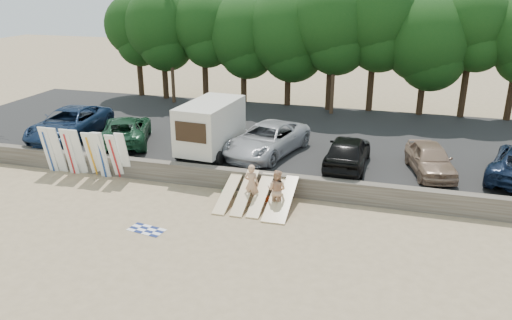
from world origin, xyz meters
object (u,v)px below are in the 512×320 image
object	(u,v)px
car_3	(348,151)
car_1	(126,130)
car_0	(70,124)
beachgoer_b	(277,190)
box_trailer	(210,125)
car_2	(267,139)
beachgoer_a	(252,184)
car_4	(430,159)
cooler	(227,193)

from	to	relation	value
car_3	car_1	bearing A→B (deg)	-0.32
car_0	car_1	xyz separation A→B (m)	(3.65, 0.07, -0.11)
car_0	beachgoer_b	size ratio (longest dim) A/B	3.44
box_trailer	car_1	xyz separation A→B (m)	(-5.36, 0.44, -0.82)
car_0	car_2	size ratio (longest dim) A/B	1.07
beachgoer_a	car_0	bearing A→B (deg)	-16.73
car_4	car_3	bearing A→B (deg)	171.25
car_1	cooler	world-z (taller)	car_1
car_1	beachgoer_b	distance (m)	11.11
car_0	car_3	bearing A→B (deg)	-6.27
car_4	beachgoer_b	bearing A→B (deg)	-157.91
car_0	car_4	distance (m)	20.18
car_2	beachgoer_a	size ratio (longest dim) A/B	3.16
car_2	cooler	xyz separation A→B (m)	(-0.74, -4.41, -1.36)
car_3	beachgoer_a	xyz separation A→B (m)	(-3.79, -3.97, -0.60)
car_0	car_1	bearing A→B (deg)	-3.81
car_3	car_4	xyz separation A→B (m)	(3.92, 0.28, -0.10)
beachgoer_a	cooler	world-z (taller)	beachgoer_a
car_1	car_4	world-z (taller)	car_1
car_0	beachgoer_a	size ratio (longest dim) A/B	3.37
box_trailer	car_1	bearing A→B (deg)	179.88
car_2	car_0	bearing A→B (deg)	-163.45
car_1	cooler	distance (m)	8.63
car_0	car_3	xyz separation A→B (m)	(16.26, -0.40, -0.04)
car_3	cooler	bearing A→B (deg)	36.96
car_1	car_2	bearing A→B (deg)	158.81
box_trailer	car_3	bearing A→B (deg)	4.29
box_trailer	beachgoer_a	world-z (taller)	box_trailer
car_0	beachgoer_a	distance (m)	13.23
box_trailer	car_2	bearing A→B (deg)	19.87
car_2	beachgoer_a	distance (m)	4.86
car_4	cooler	xyz separation A→B (m)	(-9.02, -3.88, -1.28)
box_trailer	car_3	distance (m)	7.29
car_1	beachgoer_a	bearing A→B (deg)	129.63
car_1	beachgoer_a	world-z (taller)	car_1
car_2	beachgoer_b	bearing A→B (deg)	-55.89
car_4	beachgoer_a	xyz separation A→B (m)	(-7.71, -4.25, -0.50)
car_4	cooler	world-z (taller)	car_4
beachgoer_a	cooler	xyz separation A→B (m)	(-1.31, 0.38, -0.77)
box_trailer	car_4	size ratio (longest dim) A/B	1.07
beachgoer_a	cooler	distance (m)	1.57
car_0	car_4	size ratio (longest dim) A/B	1.46
car_3	box_trailer	bearing A→B (deg)	1.56
car_0	cooler	distance (m)	11.93
box_trailer	cooler	distance (m)	4.72
box_trailer	cooler	size ratio (longest dim) A/B	12.17
beachgoer_b	car_3	bearing A→B (deg)	-111.31
box_trailer	beachgoer_b	xyz separation A→B (m)	(4.69, -4.28, -1.37)
box_trailer	car_0	distance (m)	9.05
beachgoer_a	beachgoer_b	size ratio (longest dim) A/B	1.02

